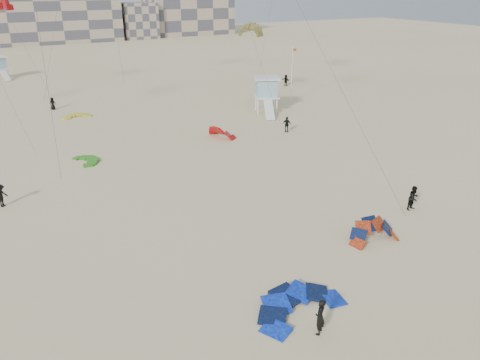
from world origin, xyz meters
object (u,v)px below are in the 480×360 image
kite_ground_orange (373,240)px  lifeguard_tower_near (267,95)px  kite_ground_blue (299,309)px  kitesurfer_main (320,317)px

kite_ground_orange → lifeguard_tower_near: (10.82, 31.32, 2.21)m
kite_ground_blue → kite_ground_orange: kite_ground_orange is taller
kite_ground_orange → lifeguard_tower_near: bearing=76.3°
kitesurfer_main → lifeguard_tower_near: 41.47m
kite_ground_blue → kite_ground_orange: 8.99m
kite_ground_orange → kite_ground_blue: bearing=-151.9°
kite_ground_blue → lifeguard_tower_near: size_ratio=0.73×
lifeguard_tower_near → kite_ground_blue: bearing=-94.9°
kite_ground_orange → kitesurfer_main: 10.06m
kite_ground_blue → kite_ground_orange: size_ratio=1.44×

